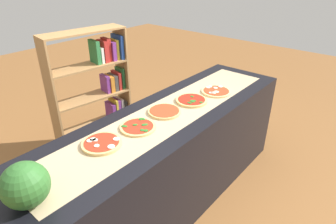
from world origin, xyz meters
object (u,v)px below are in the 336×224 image
Objects in this scene: bookshelf at (102,94)px; pizza_mozzarella_4 at (216,91)px; pizza_spinach_1 at (138,127)px; pizza_mozzarella_0 at (102,143)px; watermelon at (25,185)px; pizza_plain_2 at (164,111)px; pizza_spinach_3 at (191,100)px.

pizza_mozzarella_4 is at bearing -70.04° from bookshelf.
pizza_spinach_1 is 0.93m from pizza_mozzarella_4.
pizza_mozzarella_0 is 0.59m from watermelon.
bookshelf reaches higher than pizza_plain_2.
bookshelf reaches higher than watermelon.
pizza_mozzarella_0 is at bearing -127.27° from bookshelf.
pizza_mozzarella_0 and pizza_spinach_3 have the same top height.
pizza_spinach_1 is (0.31, -0.03, -0.00)m from pizza_mozzarella_0.
watermelon reaches higher than pizza_plain_2.
pizza_spinach_1 is 0.19× the size of bookshelf.
pizza_mozzarella_0 is 0.19× the size of bookshelf.
pizza_plain_2 is 0.62m from pizza_mozzarella_4.
bookshelf is (-0.12, 1.12, -0.22)m from pizza_spinach_3.
bookshelf reaches higher than pizza_spinach_3.
pizza_plain_2 is 1.19m from watermelon.
bookshelf reaches higher than pizza_mozzarella_4.
pizza_spinach_3 is 0.19× the size of bookshelf.
pizza_mozzarella_0 is 0.99× the size of pizza_spinach_3.
pizza_mozzarella_4 is (1.23, -0.12, -0.00)m from pizza_mozzarella_0.
pizza_plain_2 is (0.62, -0.02, -0.00)m from pizza_mozzarella_0.
watermelon is 1.84m from bookshelf.
pizza_spinach_3 is (0.92, -0.06, -0.00)m from pizza_mozzarella_0.
pizza_mozzarella_0 is 0.92m from pizza_spinach_3.
watermelon is 0.17× the size of bookshelf.
watermelon is (-1.18, -0.12, 0.11)m from pizza_plain_2.
bookshelf is (0.49, 1.08, -0.22)m from pizza_spinach_1.
pizza_mozzarella_0 is 0.99× the size of pizza_mozzarella_4.
pizza_spinach_3 is 1.14× the size of watermelon.
pizza_mozzarella_0 is 1.34m from bookshelf.
bookshelf is (-0.43, 1.18, -0.22)m from pizza_mozzarella_4.
pizza_spinach_1 and pizza_mozzarella_4 have the same top height.
pizza_plain_2 is 0.97× the size of pizza_mozzarella_4.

